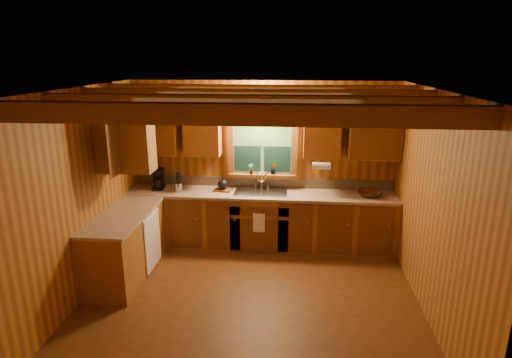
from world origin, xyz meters
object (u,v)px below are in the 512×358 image
at_px(cutting_board, 223,190).
at_px(wicker_basket, 369,194).
at_px(sink, 261,195).
at_px(coffee_maker, 158,179).

height_order(cutting_board, wicker_basket, wicker_basket).
distance_m(sink, coffee_maker, 1.67).
relative_size(coffee_maker, cutting_board, 1.18).
xyz_separation_m(coffee_maker, wicker_basket, (3.32, -0.08, -0.12)).
bearing_deg(wicker_basket, sink, 178.69).
bearing_deg(sink, cutting_board, 177.32).
relative_size(cutting_board, wicker_basket, 0.80).
height_order(sink, wicker_basket, sink).
bearing_deg(coffee_maker, cutting_board, -13.61).
distance_m(cutting_board, wicker_basket, 2.27).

